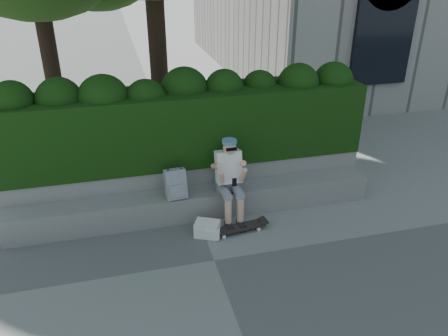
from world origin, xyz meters
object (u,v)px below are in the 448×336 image
object	(u,v)px
person	(229,177)
skateboard	(239,228)
backpack_ground	(207,229)
backpack_plaid	(176,184)

from	to	relation	value
person	skateboard	world-z (taller)	person
skateboard	backpack_ground	distance (m)	0.51
backpack_ground	backpack_plaid	bearing A→B (deg)	153.14
skateboard	backpack_ground	bearing A→B (deg)	170.47
person	backpack_ground	bearing A→B (deg)	-137.33
person	backpack_plaid	distance (m)	0.86
backpack_plaid	skateboard	bearing A→B (deg)	-36.60
person	backpack_ground	xyz separation A→B (m)	(-0.47, -0.43, -0.63)
person	backpack_ground	size ratio (longest dim) A/B	3.75
skateboard	backpack_ground	world-z (taller)	backpack_ground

